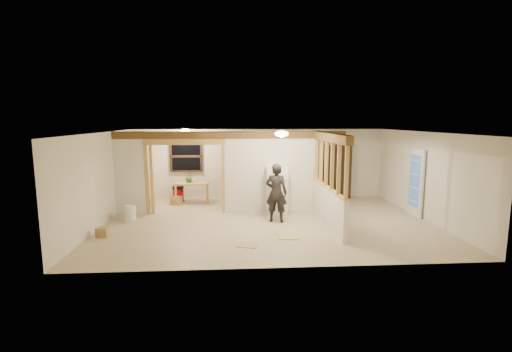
{
  "coord_description": "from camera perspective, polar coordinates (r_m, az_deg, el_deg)",
  "views": [
    {
      "loc": [
        -0.99,
        -10.02,
        2.84
      ],
      "look_at": [
        -0.3,
        0.4,
        1.25
      ],
      "focal_mm": 26.0,
      "sensor_mm": 36.0,
      "label": 1
    }
  ],
  "objects": [
    {
      "name": "header_beam_right",
      "position": [
        9.98,
        11.32,
        5.86
      ],
      "size": [
        0.18,
        3.3,
        0.22
      ],
      "primitive_type": "cube",
      "color": "brown",
      "rests_on": "ceiling"
    },
    {
      "name": "box_util_a",
      "position": [
        12.8,
        -12.16,
        -3.7
      ],
      "size": [
        0.4,
        0.37,
        0.28
      ],
      "primitive_type": "cube",
      "rotation": [
        0.0,
        0.0,
        -0.33
      ],
      "color": "tan",
      "rests_on": "floor"
    },
    {
      "name": "floor",
      "position": [
        10.47,
        1.8,
        -7.1
      ],
      "size": [
        9.0,
        6.5,
        0.01
      ],
      "primitive_type": "cube",
      "color": "#C3AF91",
      "rests_on": "ground"
    },
    {
      "name": "ceiling",
      "position": [
        10.08,
        1.87,
        6.74
      ],
      "size": [
        9.0,
        6.5,
        0.01
      ],
      "primitive_type": "cube",
      "color": "white"
    },
    {
      "name": "shop_vac",
      "position": [
        13.22,
        -11.88,
        -2.67
      ],
      "size": [
        0.56,
        0.56,
        0.56
      ],
      "primitive_type": "cylinder",
      "rotation": [
        0.0,
        0.0,
        -0.4
      ],
      "color": "#A90908",
      "rests_on": "floor"
    },
    {
      "name": "wall_right",
      "position": [
        11.54,
        24.66,
        -0.04
      ],
      "size": [
        0.01,
        6.5,
        2.5
      ],
      "primitive_type": "cube",
      "color": "silver",
      "rests_on": "floor"
    },
    {
      "name": "work_table",
      "position": [
        12.86,
        -9.81,
        -2.58
      ],
      "size": [
        1.17,
        0.65,
        0.71
      ],
      "primitive_type": "cube",
      "rotation": [
        0.0,
        0.0,
        -0.08
      ],
      "color": "tan",
      "rests_on": "floor"
    },
    {
      "name": "wall_back",
      "position": [
        13.41,
        0.47,
        1.87
      ],
      "size": [
        9.0,
        0.01,
        2.5
      ],
      "primitive_type": "cube",
      "color": "silver",
      "rests_on": "floor"
    },
    {
      "name": "wall_front",
      "position": [
        7.03,
        4.44,
        -4.44
      ],
      "size": [
        9.0,
        0.01,
        2.5
      ],
      "primitive_type": "cube",
      "color": "silver",
      "rests_on": "floor"
    },
    {
      "name": "doorway_frame",
      "position": [
        11.45,
        -10.82,
        -0.22
      ],
      "size": [
        2.46,
        0.14,
        2.2
      ],
      "primitive_type": "cube",
      "color": "tan",
      "rests_on": "floor"
    },
    {
      "name": "wall_left",
      "position": [
        10.74,
        -22.81,
        -0.52
      ],
      "size": [
        0.01,
        6.5,
        2.5
      ],
      "primitive_type": "cube",
      "color": "silver",
      "rests_on": "floor"
    },
    {
      "name": "partition_left_stub",
      "position": [
        11.74,
        -18.85,
        0.43
      ],
      "size": [
        0.9,
        0.12,
        2.5
      ],
      "primitive_type": "cube",
      "color": "silver",
      "rests_on": "floor"
    },
    {
      "name": "french_door",
      "position": [
        11.89,
        23.34,
        -0.94
      ],
      "size": [
        0.12,
        0.86,
        2.0
      ],
      "primitive_type": "cube",
      "color": "white",
      "rests_on": "floor"
    },
    {
      "name": "woman",
      "position": [
        10.31,
        3.14,
        -2.59
      ],
      "size": [
        0.7,
        0.56,
        1.66
      ],
      "primitive_type": "imported",
      "rotation": [
        0.0,
        0.0,
        2.83
      ],
      "color": "black",
      "rests_on": "floor"
    },
    {
      "name": "ceiling_dome_main",
      "position": [
        9.62,
        3.95,
        6.51
      ],
      "size": [
        0.36,
        0.36,
        0.16
      ],
      "primitive_type": "ellipsoid",
      "color": "#FFEABF",
      "rests_on": "ceiling"
    },
    {
      "name": "refrigerator",
      "position": [
        11.15,
        3.19,
        -2.21
      ],
      "size": [
        0.61,
        0.59,
        1.47
      ],
      "primitive_type": "cube",
      "color": "white",
      "rests_on": "floor"
    },
    {
      "name": "pony_wall",
      "position": [
        10.24,
        11.01,
        -4.7
      ],
      "size": [
        0.12,
        3.2,
        1.0
      ],
      "primitive_type": "cube",
      "color": "silver",
      "rests_on": "floor"
    },
    {
      "name": "potted_plant",
      "position": [
        12.81,
        -10.24,
        -0.15
      ],
      "size": [
        0.34,
        0.3,
        0.38
      ],
      "primitive_type": "imported",
      "rotation": [
        0.0,
        0.0,
        0.01
      ],
      "color": "#346D2E",
      "rests_on": "work_table"
    },
    {
      "name": "stud_partition",
      "position": [
        10.04,
        11.2,
        1.76
      ],
      "size": [
        0.14,
        3.2,
        1.32
      ],
      "primitive_type": "cube",
      "color": "tan",
      "rests_on": "pony_wall"
    },
    {
      "name": "box_util_b",
      "position": [
        12.73,
        -16.21,
        -3.88
      ],
      "size": [
        0.42,
        0.42,
        0.29
      ],
      "primitive_type": "cube",
      "rotation": [
        0.0,
        0.0,
        -0.42
      ],
      "color": "tan",
      "rests_on": "floor"
    },
    {
      "name": "header_beam_back",
      "position": [
        11.23,
        -3.86,
        6.31
      ],
      "size": [
        7.0,
        0.18,
        0.22
      ],
      "primitive_type": "cube",
      "color": "brown",
      "rests_on": "ceiling"
    },
    {
      "name": "window_back",
      "position": [
        13.35,
        -10.71,
        2.99
      ],
      "size": [
        1.12,
        0.1,
        1.1
      ],
      "primitive_type": "cube",
      "color": "black",
      "rests_on": "wall_back"
    },
    {
      "name": "bucket",
      "position": [
        11.2,
        -18.83,
        -5.38
      ],
      "size": [
        0.38,
        0.38,
        0.42
      ],
      "primitive_type": "cylinder",
      "rotation": [
        0.0,
        0.0,
        0.16
      ],
      "color": "white",
      "rests_on": "floor"
    },
    {
      "name": "hanging_bulb",
      "position": [
        11.69,
        -8.78,
        5.34
      ],
      "size": [
        0.07,
        0.07,
        0.07
      ],
      "primitive_type": "ellipsoid",
      "color": "#FFD88C",
      "rests_on": "ceiling"
    },
    {
      "name": "ceiling_dome_util",
      "position": [
        12.42,
        -10.85,
        6.87
      ],
      "size": [
        0.32,
        0.32,
        0.14
      ],
      "primitive_type": "ellipsoid",
      "color": "#FFEABF",
      "rests_on": "ceiling"
    },
    {
      "name": "box_front",
      "position": [
        9.93,
        -22.53,
        -7.96
      ],
      "size": [
        0.3,
        0.26,
        0.22
      ],
      "primitive_type": "cube",
      "rotation": [
        0.0,
        0.0,
        -0.12
      ],
      "color": "tan",
      "rests_on": "floor"
    },
    {
      "name": "partition_center",
      "position": [
        11.4,
        2.24,
        0.65
      ],
      "size": [
        2.8,
        0.12,
        2.5
      ],
      "primitive_type": "cube",
      "color": "silver",
      "rests_on": "floor"
    },
    {
      "name": "floor_panel_near",
      "position": [
        9.22,
        4.96,
        -9.25
      ],
      "size": [
        0.55,
        0.55,
        0.02
      ],
      "primitive_type": "cube",
      "rotation": [
        0.0,
        0.0,
        -0.06
      ],
      "color": "tan",
      "rests_on": "floor"
    },
    {
      "name": "floor_panel_far",
      "position": [
        8.59,
        -1.3,
        -10.59
      ],
      "size": [
        0.53,
        0.47,
        0.01
      ],
      "primitive_type": "cube",
      "rotation": [
        0.0,
        0.0,
        -0.28
      ],
      "color": "tan",
      "rests_on": "floor"
    },
    {
      "name": "bookshelf",
      "position": [
        13.72,
        12.35,
        0.65
      ],
      "size": [
        0.97,
        0.32,
        1.94
      ],
      "primitive_type": "cube",
      "color": "black",
      "rests_on": "floor"
    }
  ]
}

